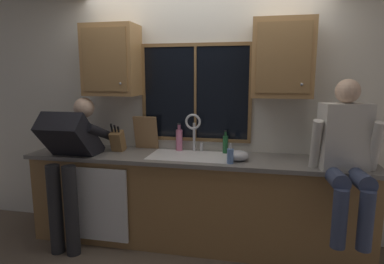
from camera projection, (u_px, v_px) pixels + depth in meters
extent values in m
cube|color=silver|center=(201.00, 116.00, 3.52)|extent=(5.71, 0.12, 2.55)
cube|color=black|center=(196.00, 93.00, 3.42)|extent=(1.10, 0.02, 0.95)
cube|color=brown|center=(195.00, 45.00, 3.33)|extent=(1.17, 0.02, 0.04)
cube|color=brown|center=(195.00, 139.00, 3.49)|extent=(1.17, 0.02, 0.04)
cube|color=brown|center=(144.00, 93.00, 3.53)|extent=(0.03, 0.02, 0.95)
cube|color=brown|center=(250.00, 94.00, 3.29)|extent=(0.03, 0.02, 0.95)
cube|color=brown|center=(195.00, 93.00, 3.41)|extent=(0.02, 0.02, 0.95)
cube|color=olive|center=(194.00, 202.00, 3.32)|extent=(3.31, 0.58, 0.88)
cube|color=slate|center=(194.00, 158.00, 3.22)|extent=(3.37, 0.62, 0.04)
cube|color=white|center=(99.00, 205.00, 3.20)|extent=(0.60, 0.02, 0.74)
cube|color=#A87A47|center=(112.00, 61.00, 3.39)|extent=(0.55, 0.33, 0.72)
cube|color=olive|center=(104.00, 60.00, 3.22)|extent=(0.47, 0.01, 0.62)
sphere|color=#B2B2B7|center=(120.00, 83.00, 3.22)|extent=(0.02, 0.02, 0.02)
cube|color=#A87A47|center=(282.00, 59.00, 3.04)|extent=(0.55, 0.33, 0.72)
cube|color=olive|center=(284.00, 58.00, 2.87)|extent=(0.47, 0.01, 0.62)
sphere|color=#B2B2B7|center=(302.00, 84.00, 2.87)|extent=(0.02, 0.02, 0.02)
cube|color=silver|center=(190.00, 157.00, 3.24)|extent=(0.80, 0.46, 0.02)
cube|color=beige|center=(170.00, 165.00, 3.30)|extent=(0.36, 0.42, 0.20)
cube|color=beige|center=(209.00, 168.00, 3.22)|extent=(0.36, 0.42, 0.20)
cube|color=silver|center=(190.00, 167.00, 3.26)|extent=(0.04, 0.42, 0.20)
cylinder|color=silver|center=(194.00, 137.00, 3.43)|extent=(0.03, 0.03, 0.30)
torus|color=silver|center=(193.00, 122.00, 3.34)|extent=(0.16, 0.02, 0.16)
cylinder|color=silver|center=(202.00, 147.00, 3.43)|extent=(0.03, 0.03, 0.09)
cylinder|color=#262628|center=(55.00, 209.00, 3.13)|extent=(0.13, 0.13, 0.88)
cylinder|color=#262628|center=(71.00, 211.00, 3.09)|extent=(0.13, 0.13, 0.88)
cube|color=black|center=(71.00, 139.00, 3.19)|extent=(0.44, 0.56, 0.57)
sphere|color=beige|center=(84.00, 108.00, 3.41)|extent=(0.21, 0.21, 0.21)
cylinder|color=black|center=(61.00, 131.00, 3.40)|extent=(0.09, 0.52, 0.26)
cylinder|color=black|center=(100.00, 132.00, 3.31)|extent=(0.09, 0.52, 0.26)
cylinder|color=#384260|center=(336.00, 178.00, 2.61)|extent=(0.14, 0.43, 0.16)
cylinder|color=#384260|center=(360.00, 179.00, 2.57)|extent=(0.14, 0.43, 0.16)
cylinder|color=#384260|center=(340.00, 219.00, 2.44)|extent=(0.11, 0.11, 0.46)
cylinder|color=#384260|center=(366.00, 221.00, 2.40)|extent=(0.11, 0.11, 0.46)
cube|color=beige|center=(344.00, 136.00, 2.75)|extent=(0.44, 0.29, 0.56)
sphere|color=beige|center=(348.00, 91.00, 2.68)|extent=(0.20, 0.20, 0.20)
cylinder|color=beige|center=(316.00, 146.00, 2.76)|extent=(0.08, 0.20, 0.47)
cylinder|color=beige|center=(375.00, 148.00, 2.67)|extent=(0.08, 0.20, 0.47)
cube|color=olive|center=(118.00, 141.00, 3.42)|extent=(0.12, 0.18, 0.25)
cylinder|color=black|center=(112.00, 128.00, 3.35)|extent=(0.02, 0.05, 0.09)
cylinder|color=black|center=(115.00, 129.00, 3.34)|extent=(0.02, 0.04, 0.08)
cylinder|color=black|center=(118.00, 129.00, 3.34)|extent=(0.02, 0.04, 0.06)
cube|color=#997047|center=(146.00, 133.00, 3.52)|extent=(0.26, 0.10, 0.36)
ellipsoid|color=#B7B7BC|center=(238.00, 156.00, 3.06)|extent=(0.20, 0.20, 0.10)
cylinder|color=#668CCC|center=(230.00, 156.00, 2.95)|extent=(0.06, 0.06, 0.14)
cylinder|color=silver|center=(230.00, 147.00, 2.93)|extent=(0.02, 0.02, 0.04)
cylinder|color=silver|center=(230.00, 144.00, 2.91)|extent=(0.01, 0.04, 0.01)
cylinder|color=#1E592D|center=(225.00, 145.00, 3.34)|extent=(0.05, 0.05, 0.18)
cylinder|color=#184724|center=(226.00, 134.00, 3.32)|extent=(0.02, 0.02, 0.04)
cylinder|color=black|center=(226.00, 131.00, 3.31)|extent=(0.03, 0.03, 0.01)
cylinder|color=pink|center=(179.00, 140.00, 3.46)|extent=(0.07, 0.07, 0.22)
cylinder|color=#AD5B7A|center=(179.00, 127.00, 3.43)|extent=(0.03, 0.03, 0.06)
cylinder|color=black|center=(179.00, 124.00, 3.43)|extent=(0.03, 0.03, 0.01)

